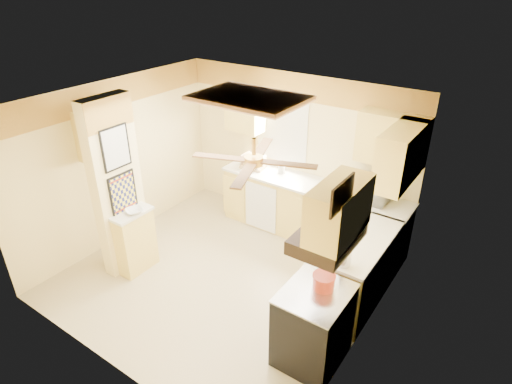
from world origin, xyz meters
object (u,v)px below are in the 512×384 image
Objects in this scene: stove at (313,325)px; bowl at (134,211)px; microwave at (369,189)px; dutch_oven at (324,281)px; kettle at (344,257)px.

bowl is (-2.75, 0.01, 0.51)m from stove.
stove is 1.61× the size of microwave.
kettle is at bearing 86.39° from dutch_oven.
dutch_oven is at bearing 76.59° from stove.
dutch_oven is (0.03, 0.11, 0.54)m from stove.
kettle reaches higher than stove.
bowl is at bearing 179.72° from stove.
stove is 0.81m from kettle.
dutch_oven is at bearing 1.99° from bowl.
kettle is (2.81, 0.54, 0.08)m from bowl.
dutch_oven is at bearing -93.61° from kettle.
microwave is 2.47× the size of kettle.
stove is 2.80m from bowl.
microwave is 2.34× the size of dutch_oven.
kettle is at bearing 10.92° from bowl.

